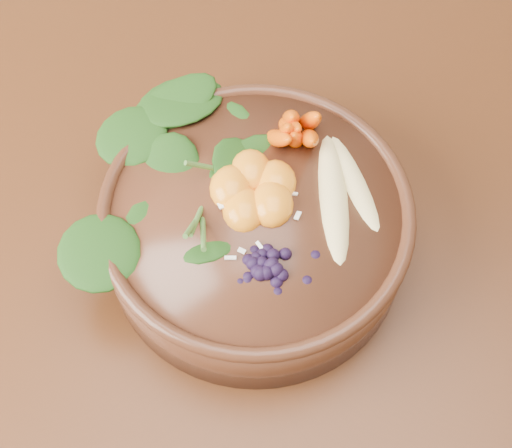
{
  "coord_description": "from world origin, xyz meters",
  "views": [
    {
      "loc": [
        -0.17,
        -0.3,
        1.41
      ],
      "look_at": [
        -0.17,
        0.05,
        0.8
      ],
      "focal_mm": 50.0,
      "sensor_mm": 36.0,
      "label": 1
    }
  ],
  "objects": [
    {
      "name": "mandarin_cluster",
      "position": [
        -0.18,
        0.06,
        0.85
      ],
      "size": [
        0.1,
        0.11,
        0.03
      ],
      "primitive_type": null,
      "rotation": [
        0.0,
        0.0,
        0.19
      ],
      "color": "orange",
      "rests_on": "stoneware_bowl"
    },
    {
      "name": "kale_heap",
      "position": [
        -0.23,
        0.1,
        0.85
      ],
      "size": [
        0.23,
        0.21,
        0.05
      ],
      "primitive_type": null,
      "rotation": [
        0.0,
        0.0,
        0.19
      ],
      "color": "#1E4712",
      "rests_on": "stoneware_bowl"
    },
    {
      "name": "coconut_flakes",
      "position": [
        -0.17,
        0.03,
        0.84
      ],
      "size": [
        0.11,
        0.09,
        0.01
      ],
      "primitive_type": null,
      "rotation": [
        0.0,
        0.0,
        0.19
      ],
      "color": "white",
      "rests_on": "stoneware_bowl"
    },
    {
      "name": "dining_table",
      "position": [
        0.0,
        0.0,
        0.66
      ],
      "size": [
        1.6,
        0.9,
        0.75
      ],
      "color": "#331C0C",
      "rests_on": "ground"
    },
    {
      "name": "stoneware_bowl",
      "position": [
        -0.17,
        0.05,
        0.79
      ],
      "size": [
        0.35,
        0.35,
        0.08
      ],
      "primitive_type": "cylinder",
      "rotation": [
        0.0,
        0.0,
        0.19
      ],
      "color": "#442213",
      "rests_on": "dining_table"
    },
    {
      "name": "banana_halves",
      "position": [
        -0.09,
        0.07,
        0.85
      ],
      "size": [
        0.08,
        0.17,
        0.03
      ],
      "rotation": [
        0.0,
        0.0,
        0.19
      ],
      "color": "#E0CC84",
      "rests_on": "stoneware_bowl"
    },
    {
      "name": "carrot_cluster",
      "position": [
        -0.14,
        0.14,
        0.87
      ],
      "size": [
        0.07,
        0.07,
        0.08
      ],
      "primitive_type": null,
      "rotation": [
        0.0,
        0.0,
        0.19
      ],
      "color": "#ED5200",
      "rests_on": "stoneware_bowl"
    },
    {
      "name": "blueberry_pile",
      "position": [
        -0.16,
        -0.01,
        0.85
      ],
      "size": [
        0.16,
        0.13,
        0.04
      ],
      "primitive_type": null,
      "rotation": [
        0.0,
        0.0,
        0.19
      ],
      "color": "black",
      "rests_on": "stoneware_bowl"
    }
  ]
}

